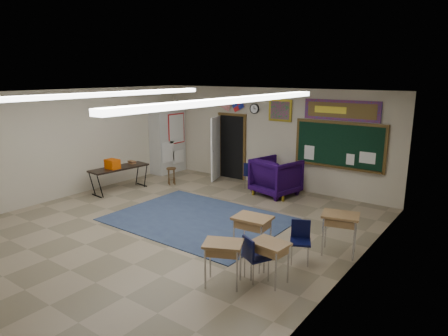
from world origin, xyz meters
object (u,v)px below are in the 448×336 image
Objects in this scene: folding_table at (119,178)px; wooden_stool at (171,176)px; wingback_armchair at (276,176)px; student_desk_front_right at (340,232)px; student_desk_front_left at (252,235)px.

wooden_stool is at bearing 68.14° from folding_table.
folding_table is (-3.90, -2.46, -0.13)m from wingback_armchair.
folding_table is at bearing -117.82° from wooden_stool.
wingback_armchair is at bearing 18.15° from wooden_stool.
wooden_stool is (-6.07, 1.69, -0.18)m from student_desk_front_right.
student_desk_front_right is 0.45× the size of folding_table.
wingback_armchair is 3.33m from wooden_stool.
wingback_armchair is at bearing 122.12° from student_desk_front_right.
folding_table is at bearing 162.94° from student_desk_front_right.
student_desk_front_right is at bearing 3.76° from folding_table.
student_desk_front_left is 1.54× the size of wooden_stool.
wingback_armchair is 2.19× the size of wooden_stool.
student_desk_front_left is at bearing -8.07° from folding_table.
student_desk_front_right reaches higher than wooden_stool.
folding_table reaches higher than student_desk_front_right.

